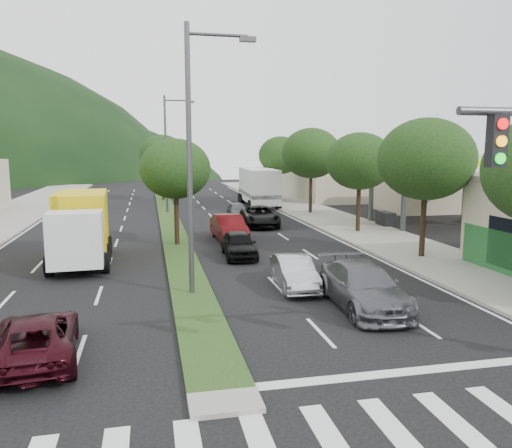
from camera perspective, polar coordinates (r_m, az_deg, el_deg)
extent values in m
plane|color=black|center=(12.03, -3.90, -18.90)|extent=(160.00, 160.00, 0.00)
cube|color=gray|center=(38.61, 9.25, 0.32)|extent=(5.00, 90.00, 0.15)
cube|color=#213714|center=(38.99, -9.81, 0.36)|extent=(1.60, 56.00, 0.12)
cube|color=silver|center=(10.32, -2.16, -23.93)|extent=(19.00, 2.20, 0.01)
cube|color=black|center=(11.27, 25.81, 8.51)|extent=(0.35, 0.25, 1.05)
cube|color=silver|center=(38.48, 20.22, 7.24)|extent=(12.00, 8.00, 0.50)
cube|color=yellow|center=(38.49, 20.19, 6.72)|extent=(12.20, 8.20, 0.50)
cylinder|color=#47494C|center=(34.44, 16.56, 2.81)|extent=(0.36, 0.36, 4.60)
cylinder|color=#47494C|center=(38.91, 26.97, 2.86)|extent=(0.36, 0.36, 4.60)
cylinder|color=#47494C|center=(38.89, 13.04, 3.57)|extent=(0.36, 0.36, 4.60)
cylinder|color=#47494C|center=(42.89, 22.78, 3.57)|extent=(0.36, 0.36, 4.60)
cube|color=black|center=(36.84, 14.59, 0.50)|extent=(0.80, 1.60, 1.10)
cube|color=black|center=(41.05, 24.62, 0.80)|extent=(0.80, 1.60, 1.10)
cube|color=#C0B698|center=(58.54, 8.95, 5.59)|extent=(10.00, 16.00, 5.20)
cylinder|color=black|center=(26.52, 18.56, 0.56)|extent=(0.28, 0.28, 3.81)
ellipsoid|color=black|center=(26.29, 18.88, 7.03)|extent=(4.80, 4.80, 4.08)
cylinder|color=black|center=(33.61, 11.62, 2.24)|extent=(0.28, 0.28, 3.58)
ellipsoid|color=black|center=(33.42, 11.77, 7.05)|extent=(4.40, 4.40, 3.74)
cylinder|color=black|center=(42.89, 6.26, 3.93)|extent=(0.28, 0.28, 3.92)
ellipsoid|color=black|center=(42.75, 6.33, 8.05)|extent=(5.00, 5.00, 4.25)
cylinder|color=black|center=(52.46, 2.82, 4.69)|extent=(0.28, 0.28, 3.70)
ellipsoid|color=black|center=(52.34, 2.84, 7.86)|extent=(4.60, 4.60, 3.91)
cylinder|color=black|center=(28.86, -9.07, 1.01)|extent=(0.28, 0.28, 3.36)
ellipsoid|color=black|center=(28.63, -9.20, 6.25)|extent=(4.00, 4.00, 3.40)
cylinder|color=black|center=(54.71, -10.57, 4.74)|extent=(0.28, 0.28, 3.81)
ellipsoid|color=black|center=(54.60, -10.66, 7.87)|extent=(4.80, 4.80, 4.08)
cylinder|color=#47494C|center=(18.64, -7.61, 6.82)|extent=(0.20, 0.20, 10.00)
cylinder|color=#47494C|center=(19.18, -4.40, 20.75)|extent=(2.20, 0.12, 0.12)
cube|color=#47494C|center=(19.34, -0.95, 20.37)|extent=(0.60, 0.25, 0.18)
cylinder|color=#47494C|center=(43.60, -10.26, 7.72)|extent=(0.20, 0.20, 10.00)
cylinder|color=#47494C|center=(43.84, -8.94, 13.78)|extent=(2.20, 0.12, 0.12)
cube|color=#47494C|center=(43.91, -7.46, 13.67)|extent=(0.60, 0.25, 0.18)
imported|color=#B0B3B8|center=(20.17, 4.39, -5.54)|extent=(1.59, 3.95, 1.28)
imported|color=black|center=(14.68, -23.81, -11.81)|extent=(2.54, 4.64, 1.23)
imported|color=black|center=(25.74, -1.95, -2.33)|extent=(1.77, 4.04, 1.36)
imported|color=#57575C|center=(18.07, 12.14, -6.98)|extent=(2.34, 5.33, 1.52)
imported|color=#520D0F|center=(30.63, -3.10, -0.41)|extent=(1.86, 4.75, 1.54)
imported|color=black|center=(36.06, 0.41, 0.90)|extent=(2.74, 5.38, 1.46)
imported|color=#505155|center=(40.79, -2.17, 1.63)|extent=(1.57, 3.67, 1.24)
cube|color=silver|center=(22.95, -19.94, -1.66)|extent=(2.36, 1.78, 2.40)
cube|color=#DCBE0B|center=(26.74, -19.25, -0.01)|extent=(2.61, 4.50, 3.24)
cube|color=black|center=(26.13, -19.24, -3.11)|extent=(2.38, 6.16, 0.31)
cylinder|color=black|center=(23.53, -16.78, -4.26)|extent=(0.36, 0.96, 0.94)
cylinder|color=black|center=(23.74, -22.60, -4.44)|extent=(0.36, 0.96, 0.94)
cylinder|color=black|center=(25.76, -16.63, -3.16)|extent=(0.36, 0.96, 0.94)
cylinder|color=black|center=(25.95, -21.95, -3.33)|extent=(0.36, 0.96, 0.94)
cylinder|color=black|center=(27.79, -16.51, -2.31)|extent=(0.36, 0.96, 0.94)
cylinder|color=black|center=(27.97, -21.44, -2.48)|extent=(0.36, 0.96, 0.94)
cube|color=white|center=(48.96, 0.28, 4.49)|extent=(3.13, 9.63, 3.17)
cube|color=slate|center=(49.02, 0.28, 3.57)|extent=(3.19, 9.63, 0.37)
cylinder|color=black|center=(52.65, -1.81, 3.05)|extent=(0.42, 0.97, 0.95)
cylinder|color=black|center=(53.05, 1.02, 3.09)|extent=(0.42, 0.97, 0.95)
cylinder|color=black|center=(51.53, -1.65, 2.92)|extent=(0.42, 0.97, 0.95)
cylinder|color=black|center=(51.93, 1.24, 2.97)|extent=(0.42, 0.97, 0.95)
cylinder|color=black|center=(45.53, -0.65, 2.18)|extent=(0.42, 0.97, 0.95)
cylinder|color=black|center=(45.99, 2.60, 2.24)|extent=(0.42, 0.97, 0.95)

